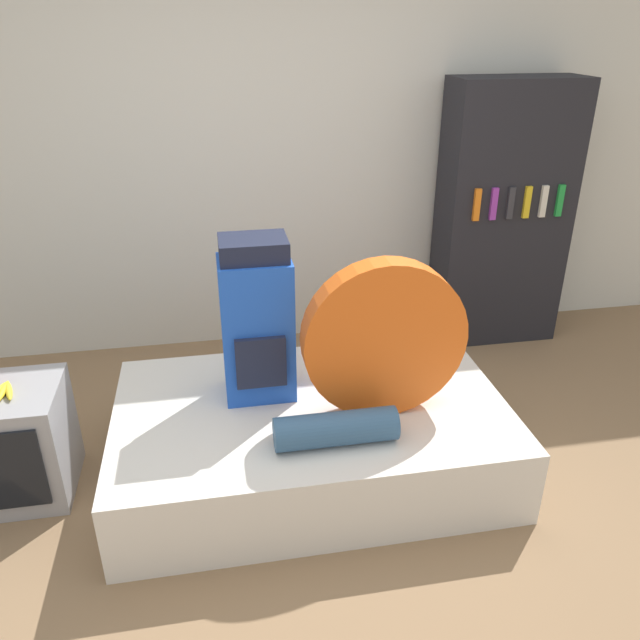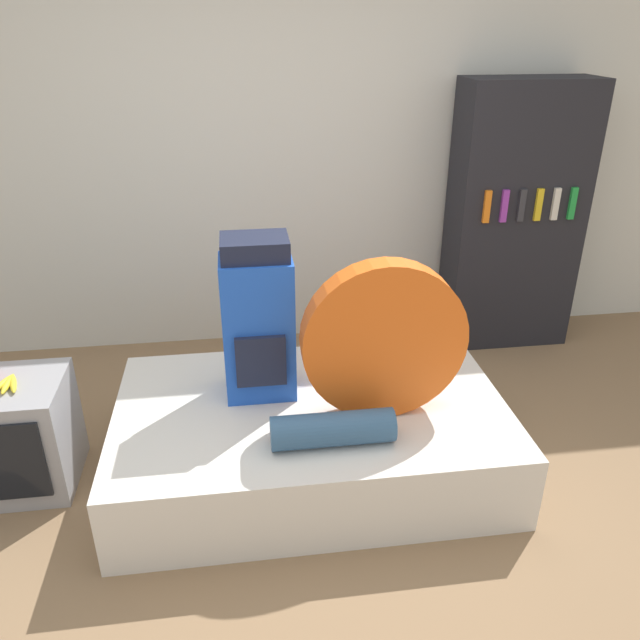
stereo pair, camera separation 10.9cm
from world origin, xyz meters
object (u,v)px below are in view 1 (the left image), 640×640
Objects in this scene: backpack at (257,322)px; television at (1,444)px; tent_bag at (384,339)px; bookshelf at (503,216)px; sleeping_roll at (336,429)px.

backpack is 1.33m from television.
bookshelf is at bearing 48.58° from tent_bag.
backpack is 1.33× the size of television.
backpack is at bearing 121.17° from sleeping_roll.
bookshelf is (1.47, 1.58, 0.42)m from sleeping_roll.
sleeping_roll is (-0.27, -0.22, -0.30)m from tent_bag.
bookshelf is (1.20, 1.36, 0.11)m from tent_bag.
sleeping_roll is at bearing -132.79° from bookshelf.
tent_bag is 0.43× the size of bookshelf.
sleeping_roll is at bearing -58.83° from backpack.
tent_bag is 1.40× the size of sleeping_roll.
television is (-1.79, 0.19, -0.49)m from tent_bag.
television is at bearing 174.04° from tent_bag.
television is 0.34× the size of bookshelf.
backpack is 1.48× the size of sleeping_roll.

